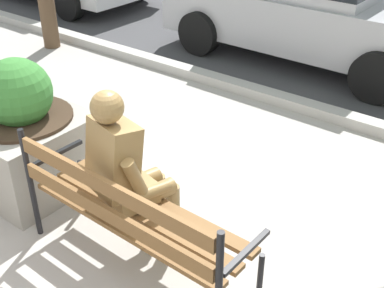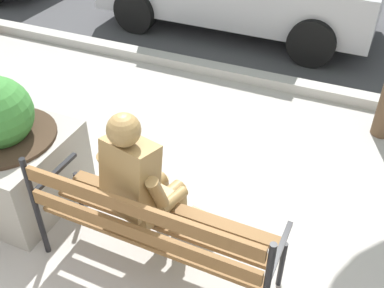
% 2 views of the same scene
% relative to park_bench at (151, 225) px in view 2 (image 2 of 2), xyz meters
% --- Properties ---
extents(ground_plane, '(80.00, 80.00, 0.00)m').
position_rel_park_bench_xyz_m(ground_plane, '(0.06, 0.23, -0.54)').
color(ground_plane, '#ADA8A0').
extents(curb_stone, '(60.00, 0.20, 0.12)m').
position_rel_park_bench_xyz_m(curb_stone, '(0.06, 3.13, -0.48)').
color(curb_stone, '#B2AFA8').
rests_on(curb_stone, ground).
extents(park_bench, '(1.81, 0.57, 0.95)m').
position_rel_park_bench_xyz_m(park_bench, '(0.00, 0.00, 0.00)').
color(park_bench, brown).
rests_on(park_bench, ground).
extents(bronze_statue_seated, '(0.76, 0.80, 1.37)m').
position_rel_park_bench_xyz_m(bronze_statue_seated, '(-0.13, 0.21, 0.12)').
color(bronze_statue_seated, olive).
rests_on(bronze_statue_seated, ground).
extents(concrete_planter, '(0.96, 0.96, 1.21)m').
position_rel_park_bench_xyz_m(concrete_planter, '(-1.49, 0.26, -0.06)').
color(concrete_planter, gray).
rests_on(concrete_planter, ground).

